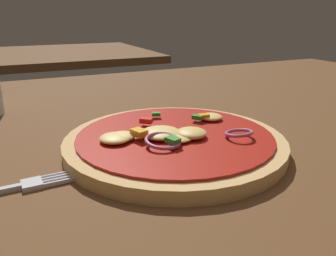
# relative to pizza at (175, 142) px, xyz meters

# --- Properties ---
(dining_table) EXTENTS (1.47, 1.05, 0.03)m
(dining_table) POSITION_rel_pizza_xyz_m (0.03, 0.00, -0.02)
(dining_table) COLOR brown
(dining_table) RESTS_ON ground
(pizza) EXTENTS (0.25, 0.25, 0.03)m
(pizza) POSITION_rel_pizza_xyz_m (0.00, 0.00, 0.00)
(pizza) COLOR tan
(pizza) RESTS_ON dining_table
(background_table) EXTENTS (0.68, 0.62, 0.03)m
(background_table) POSITION_rel_pizza_xyz_m (0.03, 1.10, -0.02)
(background_table) COLOR brown
(background_table) RESTS_ON ground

